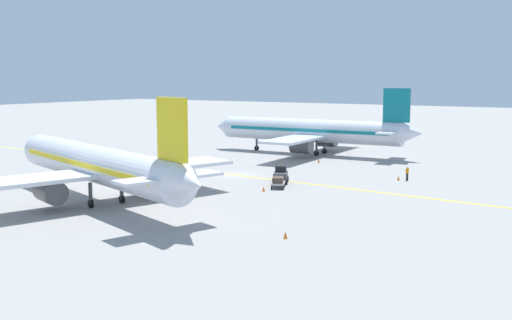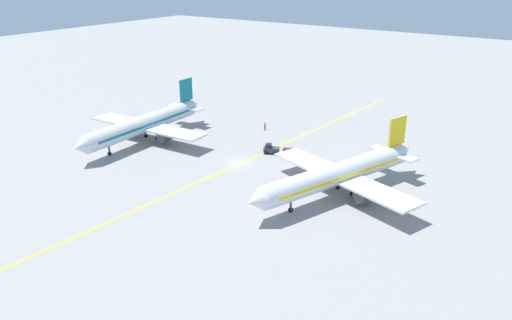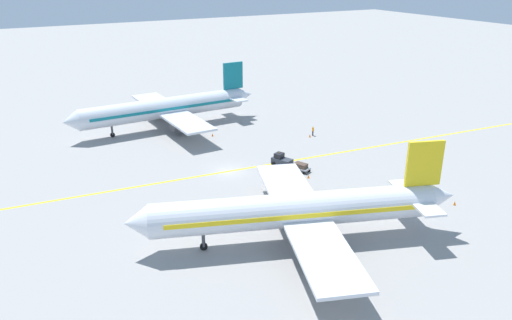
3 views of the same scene
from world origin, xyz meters
The scene contains 11 objects.
ground_plane centered at (0.00, 0.00, 0.00)m, with size 400.00×400.00×0.00m, color gray.
apron_yellow_centreline centered at (0.00, 0.00, 0.00)m, with size 0.40×120.00×0.01m, color yellow.
airplane_at_gate centered at (-21.02, 1.93, 3.71)m, with size 28.19×34.57×10.60m.
airplane_adjacent_stand centered at (23.61, 1.05, 3.71)m, with size 28.18×35.50×10.60m.
baggage_tug_dark centered at (-1.92, -7.60, 0.90)m, with size 3.35×2.70×2.11m.
baggage_cart_trailing centered at (-4.92, -8.98, 0.76)m, with size 2.95×2.36×1.24m.
ground_crew_worker centered at (7.48, -19.60, 0.91)m, with size 0.56×0.31×1.68m.
traffic_cone_near_nose centered at (-22.99, -19.82, 0.28)m, with size 0.32×0.32×0.55m, color orange.
traffic_cone_mid_apron centered at (7.03, -18.70, 0.28)m, with size 0.32×0.32×0.55m, color orange.
traffic_cone_by_wingtip centered at (15.43, -4.17, 0.28)m, with size 0.32×0.32×0.55m, color orange.
traffic_cone_far_edge centered at (-7.47, -8.62, 0.28)m, with size 0.32×0.32×0.55m, color orange.
Camera 3 is at (-59.86, 28.01, 27.80)m, focal length 35.00 mm.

